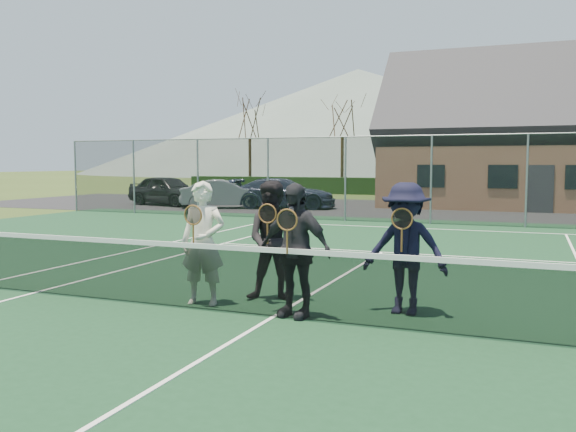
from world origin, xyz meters
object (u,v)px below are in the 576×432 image
at_px(clubhouse, 553,122).
at_px(car_b, 225,194).
at_px(car_a, 167,190).
at_px(player_a, 203,243).
at_px(player_b, 275,241).
at_px(car_c, 284,193).
at_px(player_c, 295,250).
at_px(tennis_net, 273,279).
at_px(player_d, 405,248).

bearing_deg(clubhouse, car_b, -154.77).
relative_size(car_a, player_a, 2.41).
bearing_deg(clubhouse, player_b, -100.78).
bearing_deg(car_c, player_a, -172.09).
bearing_deg(player_c, tennis_net, -144.47).
bearing_deg(car_b, player_c, -173.01).
bearing_deg(tennis_net, clubhouse, 80.54).
bearing_deg(player_d, clubhouse, 84.04).
height_order(car_a, tennis_net, car_a).
xyz_separation_m(car_a, player_c, (13.65, -17.94, 0.18)).
bearing_deg(car_c, clubhouse, -74.34).
distance_m(car_c, player_c, 19.69).
bearing_deg(player_a, car_a, 124.37).
distance_m(player_b, player_d, 1.97).
xyz_separation_m(clubhouse, player_c, (-3.76, -23.82, -3.07)).
distance_m(car_a, player_a, 21.52).
height_order(player_a, player_c, same).
relative_size(tennis_net, player_a, 6.49).
height_order(car_b, clubhouse, clubhouse).
bearing_deg(tennis_net, player_d, 29.13).
relative_size(car_b, player_c, 2.21).
bearing_deg(player_b, car_c, 111.86).
height_order(car_b, player_d, player_d).
bearing_deg(player_b, tennis_net, -68.46).
bearing_deg(car_b, car_c, -94.04).
bearing_deg(car_a, clubhouse, -56.71).
bearing_deg(tennis_net, car_c, 111.84).
xyz_separation_m(car_b, tennis_net, (9.91, -17.44, -0.11)).
height_order(car_a, player_a, player_a).
bearing_deg(clubhouse, car_c, -153.53).
bearing_deg(player_c, car_c, 112.69).
height_order(player_b, player_c, same).
bearing_deg(tennis_net, car_a, 126.50).
height_order(car_c, player_b, player_b).
xyz_separation_m(car_c, player_c, (7.60, -18.17, 0.23)).
height_order(car_a, player_b, player_b).
distance_m(car_b, player_d, 20.16).
xyz_separation_m(tennis_net, clubhouse, (4.00, 24.00, 3.45)).
distance_m(car_b, clubhouse, 15.74).
distance_m(tennis_net, player_b, 1.11).
distance_m(player_b, player_c, 1.01).
xyz_separation_m(tennis_net, player_c, (0.24, 0.17, 0.38)).
bearing_deg(player_a, car_b, 116.86).
relative_size(player_a, player_d, 1.00).
xyz_separation_m(car_c, player_b, (6.97, -17.37, 0.23)).
bearing_deg(car_c, player_c, -168.12).
bearing_deg(car_a, player_c, -128.12).
height_order(clubhouse, player_d, clubhouse).
bearing_deg(car_a, player_a, -131.01).
relative_size(car_c, player_c, 2.64).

